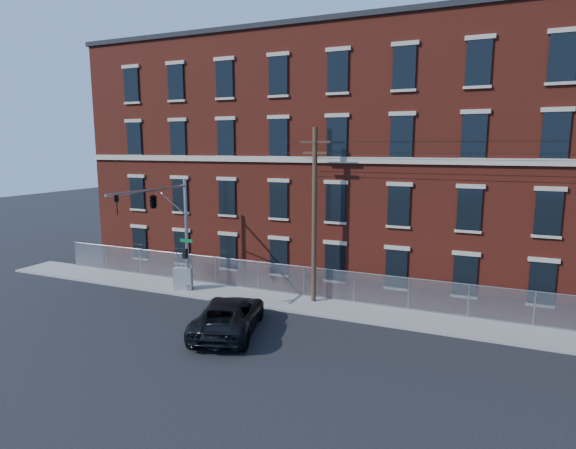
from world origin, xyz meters
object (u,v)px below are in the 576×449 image
(traffic_signal_mast, at_px, (162,212))
(pickup_truck, at_px, (229,315))
(utility_pole_near, at_px, (314,213))
(utility_cabinet, at_px, (183,278))

(traffic_signal_mast, distance_m, pickup_truck, 7.60)
(utility_pole_near, bearing_deg, traffic_signal_mast, -156.86)
(traffic_signal_mast, relative_size, utility_pole_near, 0.70)
(traffic_signal_mast, bearing_deg, utility_pole_near, 23.14)
(pickup_truck, height_order, utility_cabinet, pickup_truck)
(traffic_signal_mast, bearing_deg, pickup_truck, -22.38)
(utility_pole_near, bearing_deg, utility_cabinet, -172.29)
(traffic_signal_mast, distance_m, utility_cabinet, 5.12)
(traffic_signal_mast, xyz_separation_m, pickup_truck, (5.63, -2.32, -4.55))
(pickup_truck, bearing_deg, utility_pole_near, -128.90)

